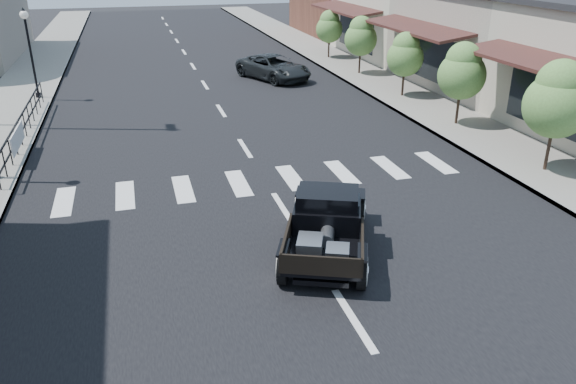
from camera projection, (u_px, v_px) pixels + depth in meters
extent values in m
plane|color=black|center=(305.00, 245.00, 13.00)|extent=(120.00, 120.00, 0.00)
cube|color=black|center=(211.00, 94.00, 26.24)|extent=(14.00, 80.00, 0.02)
cube|color=gray|center=(14.00, 106.00, 24.12)|extent=(3.00, 80.00, 0.15)
cube|color=gray|center=(378.00, 82.00, 28.30)|extent=(3.00, 80.00, 0.15)
cube|color=#ABA08F|center=(521.00, 39.00, 27.27)|extent=(10.00, 9.00, 4.50)
cube|color=beige|center=(430.00, 18.00, 35.21)|extent=(10.00, 9.00, 4.50)
imported|color=black|center=(274.00, 68.00, 28.99)|extent=(3.68, 4.91, 1.24)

